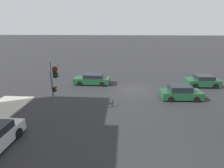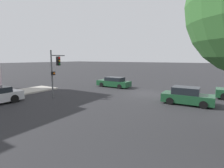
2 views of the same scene
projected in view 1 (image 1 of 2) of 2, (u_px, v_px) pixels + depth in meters
name	position (u px, v px, depth m)	size (l,w,h in m)	color
ground_plane	(134.00, 90.00, 20.98)	(300.00, 300.00, 0.00)	#28282B
traffic_signal	(54.00, 81.00, 14.19)	(0.55, 1.85, 4.70)	#515456
crossing_car_0	(181.00, 93.00, 18.18)	(4.20, 2.06, 1.49)	#194728
crossing_car_1	(92.00, 79.00, 22.94)	(4.69, 1.93, 1.38)	#194728
crossing_car_2	(202.00, 81.00, 22.03)	(4.04, 2.15, 1.45)	#194728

